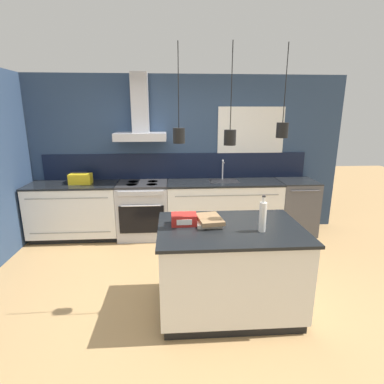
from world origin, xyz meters
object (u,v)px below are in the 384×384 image
at_px(red_supply_box, 184,219).
at_px(yellow_toolbox, 81,179).
at_px(dishwasher, 295,207).
at_px(bottle_on_island, 263,216).
at_px(oven_range, 143,210).
at_px(book_stack, 209,221).

bearing_deg(red_supply_box, yellow_toolbox, 129.60).
bearing_deg(yellow_toolbox, dishwasher, -0.00).
height_order(bottle_on_island, red_supply_box, bottle_on_island).
xyz_separation_m(dishwasher, bottle_on_island, (-1.23, -2.11, 0.61)).
bearing_deg(bottle_on_island, dishwasher, 59.80).
xyz_separation_m(oven_range, red_supply_box, (0.60, -1.88, 0.51)).
xyz_separation_m(red_supply_box, yellow_toolbox, (-1.56, 1.89, 0.03)).
relative_size(dishwasher, bottle_on_island, 2.59).
distance_m(oven_range, dishwasher, 2.56).
bearing_deg(dishwasher, red_supply_box, -136.17).
height_order(oven_range, dishwasher, same).
bearing_deg(dishwasher, bottle_on_island, -120.20).
bearing_deg(book_stack, red_supply_box, 176.08).
bearing_deg(bottle_on_island, oven_range, 122.22).
height_order(bottle_on_island, yellow_toolbox, bottle_on_island).
distance_m(dishwasher, bottle_on_island, 2.52).
bearing_deg(bottle_on_island, red_supply_box, 162.75).
bearing_deg(oven_range, dishwasher, 0.09).
bearing_deg(red_supply_box, oven_range, 107.57).
distance_m(red_supply_box, yellow_toolbox, 2.45).
distance_m(bottle_on_island, red_supply_box, 0.77).
relative_size(bottle_on_island, red_supply_box, 1.39).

